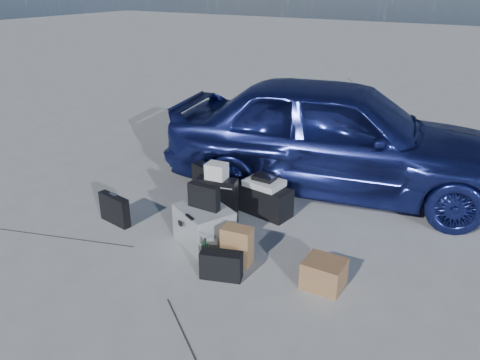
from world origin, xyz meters
The scene contains 15 objects.
ground centered at (0.00, 0.00, 0.00)m, with size 60.00×60.00×0.00m, color #ABABA6.
car centered at (0.62, 2.40, 0.77)m, with size 1.82×4.53×1.54m, color navy.
pelican_case centered at (-0.05, 0.26, 0.21)m, with size 0.58×0.48×0.42m, color gray.
laptop_bag centered at (-0.05, 0.27, 0.56)m, with size 0.36×0.09×0.27m, color black.
briefcase centered at (-1.23, 0.07, 0.18)m, with size 0.46×0.10×0.36m, color black.
suitcase_left centered at (-0.53, 1.00, 0.28)m, with size 0.43×0.15×0.56m, color black.
suitcase_right centered at (-0.20, 0.73, 0.28)m, with size 0.47×0.17×0.56m, color black.
white_carton centered at (-0.21, 0.74, 0.66)m, with size 0.23×0.18×0.18m, color beige.
duffel_bag centered at (0.15, 1.23, 0.18)m, with size 0.72×0.31×0.36m, color black.
flat_box_white centered at (0.15, 1.25, 0.40)m, with size 0.44×0.33×0.08m, color beige.
flat_box_black centered at (0.14, 1.26, 0.46)m, with size 0.26×0.19×0.06m, color black.
kraft_bag centered at (0.46, 0.11, 0.20)m, with size 0.30×0.18×0.40m, color olive.
cardboard_box centered at (1.37, 0.19, 0.14)m, with size 0.37×0.32×0.28m, color #986942.
messenger_bag centered at (0.47, -0.20, 0.14)m, with size 0.41×0.15×0.28m, color black.
green_bottle centered at (0.21, -0.10, 0.16)m, with size 0.08×0.08×0.31m, color black.
Camera 1 is at (2.63, -3.37, 2.70)m, focal length 35.00 mm.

